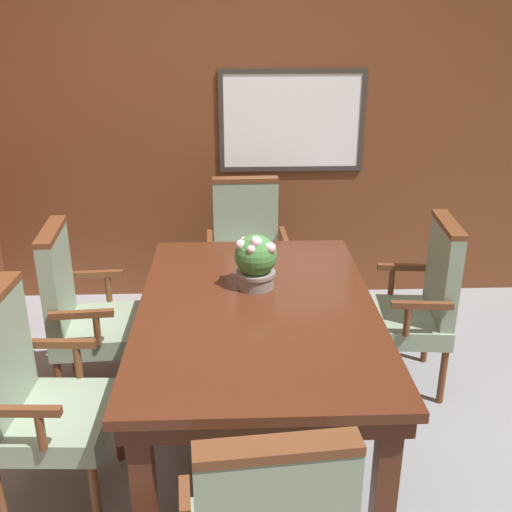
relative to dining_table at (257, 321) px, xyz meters
name	(u,v)px	position (x,y,z in m)	size (l,w,h in m)	color
ground_plane	(227,454)	(-0.16, -0.20, -0.65)	(14.00, 14.00, 0.00)	gray
wall_back	(226,139)	(-0.16, 1.73, 0.58)	(7.20, 0.08, 2.45)	brown
dining_table	(257,321)	(0.00, 0.00, 0.00)	(1.17, 1.78, 0.74)	#4C2314
chair_left_near	(34,394)	(-0.99, -0.42, -0.11)	(0.50, 0.57, 1.02)	brown
chair_left_far	(82,309)	(-0.97, 0.39, -0.11)	(0.51, 0.57, 1.02)	brown
chair_right_far	(419,301)	(0.95, 0.42, -0.11)	(0.51, 0.58, 1.02)	brown
chair_head_far	(247,248)	(-0.02, 1.29, -0.11)	(0.56, 0.49, 1.02)	brown
potted_plant	(256,261)	(0.00, 0.21, 0.24)	(0.22, 0.22, 0.30)	gray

